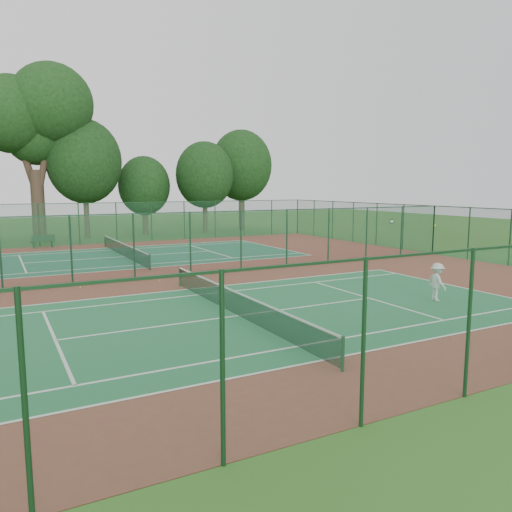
{
  "coord_description": "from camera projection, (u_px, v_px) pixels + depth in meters",
  "views": [
    {
      "loc": [
        -7.94,
        -25.48,
        4.87
      ],
      "look_at": [
        2.96,
        -4.95,
        1.6
      ],
      "focal_mm": 35.0,
      "sensor_mm": 36.0,
      "label": 1
    }
  ],
  "objects": [
    {
      "name": "fence_divider",
      "position": [
        163.0,
        245.0,
        26.4
      ],
      "size": [
        40.0,
        0.09,
        3.5
      ],
      "color": "#184A28",
      "rests_on": "ground"
    },
    {
      "name": "court_far",
      "position": [
        124.0,
        257.0,
        34.52
      ],
      "size": [
        23.77,
        10.97,
        0.01
      ],
      "primitive_type": "cube",
      "color": "#1C593E",
      "rests_on": "red_pad"
    },
    {
      "name": "fence_east",
      "position": [
        433.0,
        230.0,
        35.69
      ],
      "size": [
        0.09,
        36.0,
        3.5
      ],
      "rotation": [
        0.0,
        0.0,
        1.57
      ],
      "color": "#17472B",
      "rests_on": "ground"
    },
    {
      "name": "tennis_net_near",
      "position": [
        237.0,
        302.0,
        18.7
      ],
      "size": [
        0.1,
        12.9,
        0.97
      ],
      "color": "#143922",
      "rests_on": "ground"
    },
    {
      "name": "stray_ball_b",
      "position": [
        264.0,
        270.0,
        29.05
      ],
      "size": [
        0.06,
        0.06,
        0.06
      ],
      "primitive_type": "sphere",
      "color": "#B8CC2F",
      "rests_on": "red_pad"
    },
    {
      "name": "fence_south",
      "position": [
        420.0,
        332.0,
        10.66
      ],
      "size": [
        40.0,
        0.09,
        3.5
      ],
      "color": "#194C2D",
      "rests_on": "ground"
    },
    {
      "name": "stray_ball_c",
      "position": [
        80.0,
        287.0,
        24.0
      ],
      "size": [
        0.07,
        0.07,
        0.07
      ],
      "primitive_type": "sphere",
      "color": "#B4CE2F",
      "rests_on": "red_pad"
    },
    {
      "name": "stray_ball_a",
      "position": [
        159.0,
        280.0,
        25.73
      ],
      "size": [
        0.07,
        0.07,
        0.07
      ],
      "primitive_type": "sphere",
      "color": "yellow",
      "rests_on": "red_pad"
    },
    {
      "name": "big_tree",
      "position": [
        34.0,
        115.0,
        43.81
      ],
      "size": [
        10.19,
        7.46,
        15.65
      ],
      "color": "#34271C",
      "rests_on": "ground"
    },
    {
      "name": "red_pad",
      "position": [
        164.0,
        278.0,
        26.65
      ],
      "size": [
        40.0,
        36.0,
        0.01
      ],
      "primitive_type": "cube",
      "color": "maroon",
      "rests_on": "ground"
    },
    {
      "name": "tennis_net_far",
      "position": [
        124.0,
        249.0,
        34.44
      ],
      "size": [
        0.1,
        12.9,
        0.97
      ],
      "color": "#12321B",
      "rests_on": "ground"
    },
    {
      "name": "court_near",
      "position": [
        237.0,
        316.0,
        18.77
      ],
      "size": [
        23.77,
        10.97,
        0.01
      ],
      "primitive_type": "cube",
      "color": "#20653B",
      "rests_on": "red_pad"
    },
    {
      "name": "player_near",
      "position": [
        437.0,
        282.0,
        21.19
      ],
      "size": [
        0.78,
        1.14,
        1.62
      ],
      "primitive_type": "imported",
      "rotation": [
        0.0,
        0.0,
        1.39
      ],
      "color": "silver",
      "rests_on": "court_near"
    },
    {
      "name": "evergreen_row",
      "position": [
        92.0,
        237.0,
        48.09
      ],
      "size": [
        39.0,
        5.0,
        12.0
      ],
      "primitive_type": null,
      "color": "black",
      "rests_on": "ground"
    },
    {
      "name": "bench",
      "position": [
        43.0,
        241.0,
        39.44
      ],
      "size": [
        1.75,
        0.71,
        1.05
      ],
      "rotation": [
        0.0,
        0.0,
        0.13
      ],
      "color": "black",
      "rests_on": "red_pad"
    },
    {
      "name": "ground",
      "position": [
        164.0,
        278.0,
        26.65
      ],
      "size": [
        120.0,
        120.0,
        0.0
      ],
      "primitive_type": "plane",
      "color": "#2A5B1C",
      "rests_on": "ground"
    },
    {
      "name": "fence_north",
      "position": [
        98.0,
        223.0,
        42.15
      ],
      "size": [
        40.0,
        0.09,
        3.5
      ],
      "color": "#174527",
      "rests_on": "ground"
    }
  ]
}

